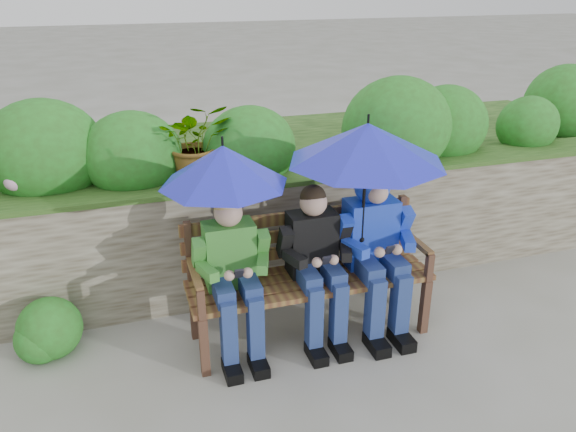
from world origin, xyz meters
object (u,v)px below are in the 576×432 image
object	(u,v)px
umbrella_left	(223,165)
umbrella_right	(367,143)
park_bench	(307,267)
boy_right	(375,239)
boy_middle	(316,257)
boy_left	(233,270)

from	to	relation	value
umbrella_left	umbrella_right	bearing A→B (deg)	-4.14
umbrella_left	park_bench	bearing A→B (deg)	1.53
park_bench	boy_right	world-z (taller)	boy_right
boy_right	umbrella_left	size ratio (longest dim) A/B	1.42
park_bench	boy_middle	distance (m)	0.15
boy_left	umbrella_right	xyz separation A→B (m)	(0.96, 0.00, 0.81)
boy_right	park_bench	bearing A→B (deg)	170.85
boy_right	umbrella_right	world-z (taller)	umbrella_right
park_bench	boy_left	distance (m)	0.59
boy_middle	park_bench	bearing A→B (deg)	113.21
boy_middle	umbrella_right	world-z (taller)	umbrella_right
boy_left	umbrella_left	distance (m)	0.73
boy_right	umbrella_left	xyz separation A→B (m)	(-1.09, 0.06, 0.65)
park_bench	umbrella_left	bearing A→B (deg)	-178.47
boy_right	umbrella_left	bearing A→B (deg)	176.60
park_bench	boy_left	world-z (taller)	boy_left
boy_right	umbrella_left	world-z (taller)	umbrella_left
umbrella_right	boy_left	bearing A→B (deg)	-179.92
boy_left	umbrella_left	bearing A→B (deg)	104.72
boy_left	boy_right	world-z (taller)	boy_right
boy_middle	boy_right	distance (m)	0.47
boy_left	boy_right	distance (m)	1.07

